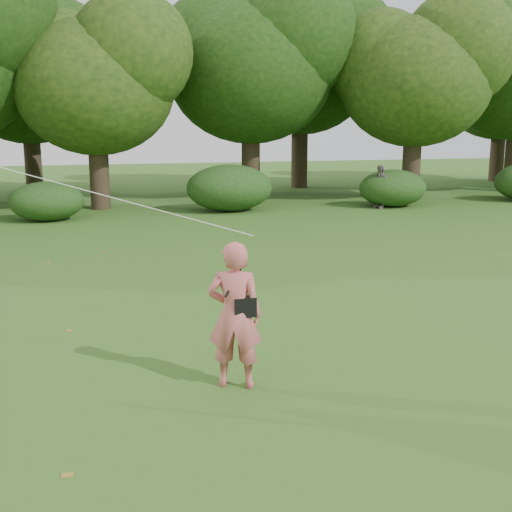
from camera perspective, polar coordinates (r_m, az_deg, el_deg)
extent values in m
plane|color=#265114|center=(8.55, 5.94, -12.44)|extent=(100.00, 100.00, 0.00)
imported|color=#C95E5F|center=(8.54, -1.90, -5.27)|extent=(0.85, 0.70, 1.99)
imported|color=#646059|center=(27.21, 10.94, 6.07)|extent=(0.94, 1.14, 1.82)
cube|color=black|center=(8.50, -1.07, -4.50)|extent=(0.30, 0.20, 0.26)
cylinder|color=black|center=(8.36, -1.86, -2.04)|extent=(0.33, 0.14, 0.47)
cylinder|color=white|center=(8.84, -17.90, 6.40)|extent=(5.04, 1.85, 1.40)
cylinder|color=#3A2D1E|center=(27.32, -13.76, 7.38)|extent=(0.80, 0.80, 3.15)
ellipsoid|color=#1E3F11|center=(27.29, -14.11, 14.37)|extent=(6.40, 6.40, 5.44)
cylinder|color=#3A2D1E|center=(30.34, -0.47, 8.61)|extent=(0.86, 0.86, 3.67)
ellipsoid|color=#1E3F11|center=(30.38, -0.48, 16.02)|extent=(7.60, 7.60, 6.46)
cylinder|color=#3A2D1E|center=(30.67, 13.66, 8.08)|extent=(0.83, 0.83, 3.43)
ellipsoid|color=#1E3F11|center=(30.68, 13.99, 14.78)|extent=(6.80, 6.80, 5.78)
cylinder|color=#3A2D1E|center=(34.85, -19.23, 8.22)|extent=(0.84, 0.84, 3.50)
ellipsoid|color=#1E3F11|center=(34.86, -19.64, 14.25)|extent=(7.00, 7.00, 5.95)
cylinder|color=#3A2D1E|center=(35.82, 3.89, 9.34)|extent=(0.90, 0.90, 4.02)
ellipsoid|color=#1E3F11|center=(35.88, 3.98, 15.98)|extent=(7.80, 7.80, 6.63)
cylinder|color=#3A2D1E|center=(42.38, 20.66, 8.68)|extent=(0.85, 0.85, 3.57)
ellipsoid|color=#1E3F11|center=(42.40, 21.03, 13.76)|extent=(7.20, 7.20, 6.12)
ellipsoid|color=#264919|center=(24.52, -18.10, 4.64)|extent=(2.66, 2.09, 1.42)
ellipsoid|color=#264919|center=(25.95, -2.37, 6.07)|extent=(3.50, 2.75, 1.88)
ellipsoid|color=#264919|center=(27.95, 12.06, 5.92)|extent=(2.94, 2.31, 1.58)
cube|color=olive|center=(19.04, -1.99, 1.17)|extent=(0.14, 0.13, 0.01)
cube|color=olive|center=(17.25, -18.03, -0.52)|extent=(0.13, 0.14, 0.01)
cube|color=olive|center=(11.53, -16.31, -6.37)|extent=(0.12, 0.14, 0.01)
cube|color=olive|center=(18.18, -13.47, 0.35)|extent=(0.14, 0.14, 0.01)
cube|color=olive|center=(7.10, -16.43, -18.19)|extent=(0.13, 0.09, 0.01)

